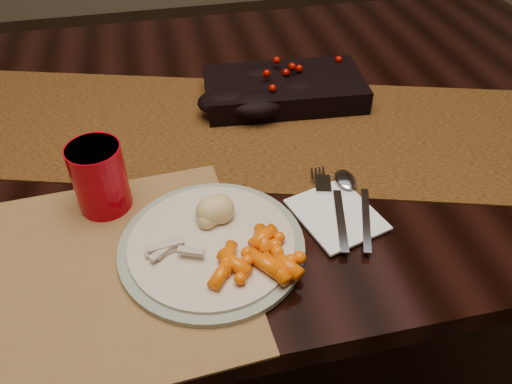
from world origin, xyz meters
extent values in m
plane|color=black|center=(0.00, 0.00, 0.00)|extent=(5.00, 5.00, 0.00)
cube|color=black|center=(0.00, 0.00, 0.38)|extent=(1.80, 1.00, 0.75)
cube|color=#382308|center=(0.01, -0.02, 0.75)|extent=(1.75, 0.84, 0.00)
cube|color=brown|center=(-0.25, -0.33, 0.75)|extent=(0.52, 0.40, 0.00)
cylinder|color=beige|center=(-0.04, -0.32, 0.76)|extent=(0.33, 0.33, 0.01)
cube|color=white|center=(0.15, -0.30, 0.76)|extent=(0.14, 0.15, 0.00)
cylinder|color=#AF000E|center=(-0.19, -0.20, 0.81)|extent=(0.08, 0.08, 0.11)
camera|label=1|loc=(-0.08, -0.79, 1.28)|focal=35.00mm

